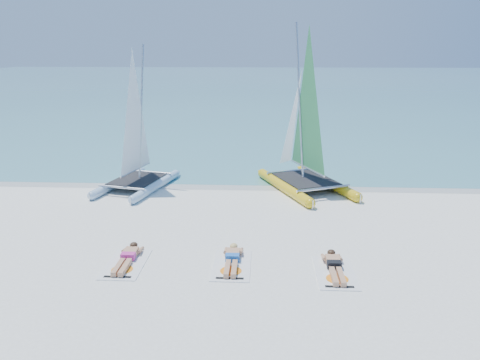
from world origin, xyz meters
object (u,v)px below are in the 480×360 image
(sunbather_a, at_px, (128,257))
(sunbather_c, at_px, (334,265))
(towel_a, at_px, (126,264))
(catamaran_blue, at_px, (136,145))
(towel_b, at_px, (232,265))
(catamaran_yellow, at_px, (302,135))
(towel_c, at_px, (335,273))
(sunbather_b, at_px, (232,258))

(sunbather_a, bearing_deg, sunbather_c, -2.22)
(towel_a, distance_m, sunbather_c, 5.51)
(catamaran_blue, xyz_separation_m, towel_b, (4.35, -6.97, -1.75))
(sunbather_c, bearing_deg, towel_a, 179.77)
(catamaran_blue, height_order, sunbather_a, catamaran_blue)
(sunbather_a, distance_m, towel_b, 2.83)
(catamaran_yellow, relative_size, towel_a, 3.65)
(sunbather_a, bearing_deg, towel_c, -4.22)
(sunbather_b, relative_size, towel_c, 0.93)
(catamaran_blue, relative_size, towel_c, 3.18)
(catamaran_blue, xyz_separation_m, towel_c, (7.03, -7.26, -1.75))
(sunbather_a, relative_size, towel_c, 0.93)
(towel_b, height_order, sunbather_c, sunbather_c)
(sunbather_a, height_order, towel_c, sunbather_a)
(towel_a, height_order, towel_b, same)
(towel_a, distance_m, towel_b, 2.83)
(catamaran_yellow, bearing_deg, sunbather_c, -110.68)
(sunbather_a, xyz_separation_m, towel_b, (2.83, -0.12, -0.11))
(catamaran_yellow, relative_size, sunbather_b, 3.91)
(towel_a, xyz_separation_m, sunbather_c, (5.51, -0.02, 0.11))
(catamaran_blue, xyz_separation_m, sunbather_c, (7.03, -7.06, -1.64))
(catamaran_blue, distance_m, towel_c, 10.26)
(sunbather_a, distance_m, towel_c, 5.52)
(sunbather_b, bearing_deg, sunbather_a, -178.55)
(sunbather_b, xyz_separation_m, towel_c, (2.68, -0.48, -0.11))
(catamaran_blue, relative_size, towel_a, 3.18)
(sunbather_c, bearing_deg, catamaran_yellow, 92.59)
(catamaran_blue, bearing_deg, catamaran_yellow, 18.62)
(catamaran_yellow, height_order, towel_c, catamaran_yellow)
(catamaran_yellow, relative_size, sunbather_a, 3.91)
(towel_a, relative_size, towel_c, 1.00)
(towel_c, bearing_deg, catamaran_blue, 134.11)
(catamaran_blue, distance_m, towel_b, 8.40)
(towel_b, bearing_deg, catamaran_blue, 121.98)
(sunbather_a, height_order, towel_b, sunbather_a)
(towel_a, bearing_deg, towel_c, -2.22)
(catamaran_yellow, xyz_separation_m, towel_b, (-2.33, -7.56, -2.12))
(towel_a, bearing_deg, catamaran_blue, 102.22)
(catamaran_yellow, distance_m, sunbather_c, 7.92)
(catamaran_yellow, bearing_deg, towel_c, -110.75)
(catamaran_blue, bearing_deg, towel_c, -32.32)
(catamaran_yellow, xyz_separation_m, sunbather_c, (0.35, -7.65, -2.01))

